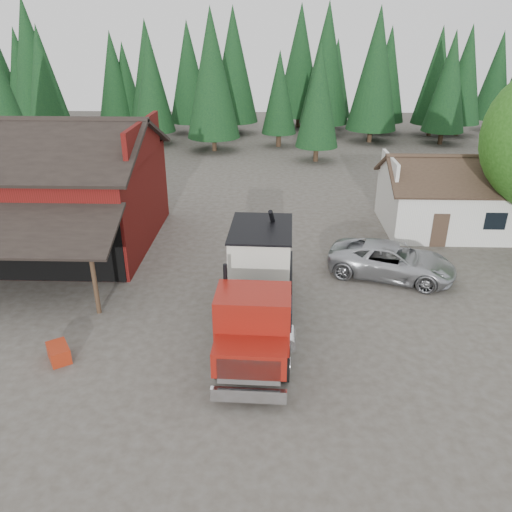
{
  "coord_description": "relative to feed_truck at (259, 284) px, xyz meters",
  "views": [
    {
      "loc": [
        1.98,
        -16.64,
        11.47
      ],
      "look_at": [
        1.26,
        4.41,
        1.8
      ],
      "focal_mm": 35.0,
      "sensor_mm": 36.0,
      "label": 1
    }
  ],
  "objects": [
    {
      "name": "equip_box",
      "position": [
        -7.48,
        -2.46,
        -1.79
      ],
      "size": [
        1.19,
        1.3,
        0.6
      ],
      "primitive_type": "cube",
      "rotation": [
        0.0,
        0.0,
        0.58
      ],
      "color": "maroon",
      "rests_on": "ground"
    },
    {
      "name": "near_pine_b",
      "position": [
        4.52,
        28.88,
        3.8
      ],
      "size": [
        3.96,
        3.96,
        10.4
      ],
      "color": "#382619",
      "rests_on": "ground"
    },
    {
      "name": "farmhouse",
      "position": [
        11.52,
        11.87,
        -0.42
      ],
      "size": [
        8.6,
        6.42,
        4.65
      ],
      "color": "silver",
      "rests_on": "ground"
    },
    {
      "name": "red_barn",
      "position": [
        -12.48,
        8.78,
        0.6
      ],
      "size": [
        12.8,
        13.63,
        7.18
      ],
      "color": "#611010",
      "rests_on": "ground"
    },
    {
      "name": "feed_truck",
      "position": [
        0.0,
        0.0,
        0.0
      ],
      "size": [
        3.0,
        9.97,
        4.46
      ],
      "rotation": [
        0.0,
        0.0,
        -0.03
      ],
      "color": "black",
      "rests_on": "ground"
    },
    {
      "name": "ground",
      "position": [
        -1.48,
        -1.12,
        -2.09
      ],
      "size": [
        120.0,
        120.0,
        0.0
      ],
      "primitive_type": "plane",
      "color": "#433D34",
      "rests_on": "ground"
    },
    {
      "name": "silver_car",
      "position": [
        6.52,
        5.02,
        -1.22
      ],
      "size": [
        6.79,
        4.69,
        1.72
      ],
      "primitive_type": "imported",
      "rotation": [
        0.0,
        0.0,
        1.25
      ],
      "color": "#A9ACB1",
      "rests_on": "ground"
    },
    {
      "name": "conifer_backdrop",
      "position": [
        -1.48,
        40.88,
        -2.09
      ],
      "size": [
        76.0,
        16.0,
        16.0
      ],
      "primitive_type": null,
      "color": "black",
      "rests_on": "ground"
    },
    {
      "name": "near_pine_d",
      "position": [
        -5.48,
        32.88,
        5.31
      ],
      "size": [
        5.28,
        5.28,
        13.4
      ],
      "color": "#382619",
      "rests_on": "ground"
    }
  ]
}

